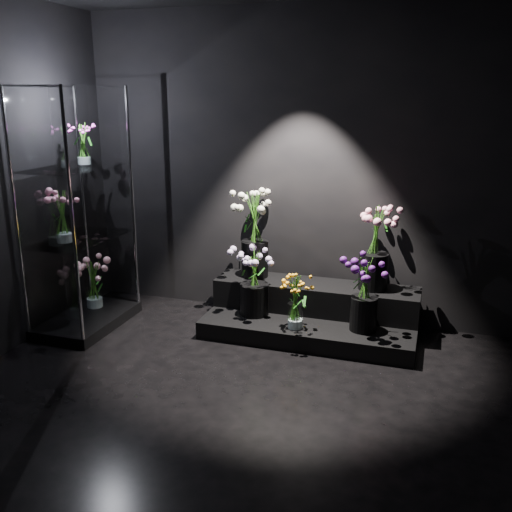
% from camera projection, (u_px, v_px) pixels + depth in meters
% --- Properties ---
extents(floor, '(4.00, 4.00, 0.00)m').
position_uv_depth(floor, '(213.00, 420.00, 3.72)').
color(floor, black).
rests_on(floor, ground).
extents(wall_back, '(4.00, 0.00, 4.00)m').
position_uv_depth(wall_back, '(293.00, 168.00, 5.17)').
color(wall_back, black).
rests_on(wall_back, floor).
extents(display_riser, '(1.83, 0.81, 0.41)m').
position_uv_depth(display_riser, '(312.00, 313.00, 5.08)').
color(display_riser, black).
rests_on(display_riser, floor).
extents(display_case, '(0.58, 0.96, 2.12)m').
position_uv_depth(display_case, '(78.00, 212.00, 4.95)').
color(display_case, black).
rests_on(display_case, floor).
extents(bouquet_orange_bells, '(0.27, 0.27, 0.47)m').
position_uv_depth(bouquet_orange_bells, '(296.00, 301.00, 4.72)').
color(bouquet_orange_bells, white).
rests_on(bouquet_orange_bells, display_riser).
extents(bouquet_lilac, '(0.46, 0.46, 0.60)m').
position_uv_depth(bouquet_lilac, '(254.00, 277.00, 5.00)').
color(bouquet_lilac, black).
rests_on(bouquet_lilac, display_riser).
extents(bouquet_purple, '(0.41, 0.41, 0.63)m').
position_uv_depth(bouquet_purple, '(365.00, 288.00, 4.66)').
color(bouquet_purple, black).
rests_on(bouquet_purple, display_riser).
extents(bouquet_cream_roses, '(0.43, 0.43, 0.80)m').
position_uv_depth(bouquet_cream_roses, '(255.00, 229.00, 5.21)').
color(bouquet_cream_roses, black).
rests_on(bouquet_cream_roses, display_riser).
extents(bouquet_pink_roses, '(0.47, 0.47, 0.73)m').
position_uv_depth(bouquet_pink_roses, '(375.00, 243.00, 4.87)').
color(bouquet_pink_roses, black).
rests_on(bouquet_pink_roses, display_riser).
extents(bouquet_case_pink, '(0.35, 0.35, 0.44)m').
position_uv_depth(bouquet_case_pink, '(63.00, 216.00, 4.82)').
color(bouquet_case_pink, white).
rests_on(bouquet_case_pink, display_case).
extents(bouquet_case_magenta, '(0.28, 0.28, 0.36)m').
position_uv_depth(bouquet_case_magenta, '(83.00, 143.00, 4.95)').
color(bouquet_case_magenta, white).
rests_on(bouquet_case_magenta, display_case).
extents(bouquet_case_base_pink, '(0.35, 0.35, 0.45)m').
position_uv_depth(bouquet_case_base_pink, '(93.00, 283.00, 5.36)').
color(bouquet_case_base_pink, white).
rests_on(bouquet_case_base_pink, display_case).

